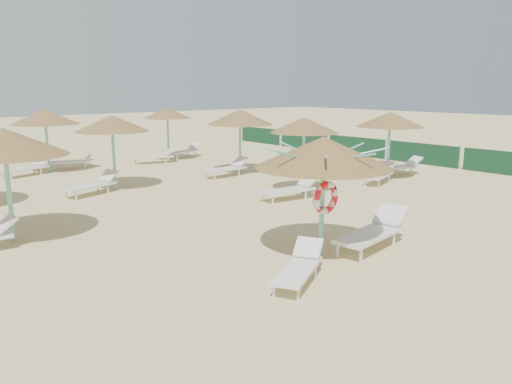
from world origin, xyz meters
TOP-DOWN VIEW (x-y plane):
  - ground at (0.00, 0.00)m, footprint 120.00×120.00m
  - main_palapa at (0.41, -0.03)m, footprint 2.93×2.93m
  - lounger_main_a at (-1.04, -0.81)m, footprint 1.85×1.36m
  - lounger_main_b at (1.74, -0.43)m, footprint 2.40×1.05m
  - palapa_field at (0.69, 10.07)m, footprint 18.71×13.39m
  - windbreak_fence at (14.00, 9.96)m, footprint 0.08×19.84m

SIDE VIEW (x-z plane):
  - ground at x=0.00m, z-range 0.00..0.00m
  - lounger_main_a at x=-1.04m, z-range -0.02..0.64m
  - lounger_main_b at x=1.74m, z-range -0.02..0.82m
  - windbreak_fence at x=14.00m, z-range -0.05..1.05m
  - main_palapa at x=0.41m, z-range 0.97..3.59m
  - palapa_field at x=0.69m, z-range 0.95..3.67m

